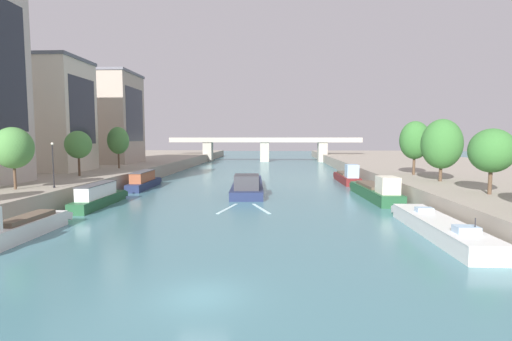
# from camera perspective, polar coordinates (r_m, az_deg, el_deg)

# --- Properties ---
(ground_plane) EXTENTS (400.00, 400.00, 0.00)m
(ground_plane) POSITION_cam_1_polar(r_m,az_deg,el_deg) (19.48, -8.26, -18.22)
(ground_plane) COLOR teal
(quay_left) EXTENTS (36.00, 170.00, 2.37)m
(quay_left) POSITION_cam_1_polar(r_m,az_deg,el_deg) (83.02, -25.67, 0.00)
(quay_left) COLOR gray
(quay_left) RESTS_ON ground
(quay_right) EXTENTS (36.00, 170.00, 2.37)m
(quay_right) POSITION_cam_1_polar(r_m,az_deg,el_deg) (79.82, 27.15, -0.24)
(quay_right) COLOR gray
(quay_right) RESTS_ON ground
(barge_midriver) EXTENTS (5.37, 21.90, 2.92)m
(barge_midriver) POSITION_cam_1_polar(r_m,az_deg,el_deg) (54.80, -1.27, -2.14)
(barge_midriver) COLOR #1E284C
(barge_midriver) RESTS_ON ground
(wake_behind_barge) EXTENTS (5.59, 6.06, 0.03)m
(wake_behind_barge) POSITION_cam_1_polar(r_m,az_deg,el_deg) (41.26, -1.77, -5.71)
(wake_behind_barge) COLOR silver
(wake_behind_barge) RESTS_ON ground
(moored_boat_left_gap_after) EXTENTS (2.00, 11.32, 3.02)m
(moored_boat_left_gap_after) POSITION_cam_1_polar(r_m,az_deg,el_deg) (33.61, -32.31, -7.35)
(moored_boat_left_gap_after) COLOR silver
(moored_boat_left_gap_after) RESTS_ON ground
(moored_boat_left_downstream) EXTENTS (2.10, 11.76, 2.60)m
(moored_boat_left_downstream) POSITION_cam_1_polar(r_m,az_deg,el_deg) (45.97, -22.47, -3.64)
(moored_boat_left_downstream) COLOR #235633
(moored_boat_left_downstream) RESTS_ON ground
(moored_boat_left_end) EXTENTS (2.49, 12.15, 2.63)m
(moored_boat_left_end) POSITION_cam_1_polar(r_m,az_deg,el_deg) (60.01, -16.45, -1.52)
(moored_boat_left_end) COLOR #1E284C
(moored_boat_left_end) RESTS_ON ground
(moored_boat_right_midway) EXTENTS (2.81, 15.49, 2.36)m
(moored_boat_right_midway) POSITION_cam_1_polar(r_m,az_deg,el_deg) (33.37, 25.66, -7.64)
(moored_boat_right_midway) COLOR silver
(moored_boat_right_midway) RESTS_ON ground
(moored_boat_right_downstream) EXTENTS (3.32, 15.42, 3.25)m
(moored_boat_right_downstream) POSITION_cam_1_polar(r_m,az_deg,el_deg) (49.92, 17.49, -2.94)
(moored_boat_right_downstream) COLOR #235633
(moored_boat_right_downstream) RESTS_ON ground
(moored_boat_right_far) EXTENTS (2.58, 13.32, 3.36)m
(moored_boat_right_far) POSITION_cam_1_polar(r_m,az_deg,el_deg) (66.49, 13.49, -0.92)
(moored_boat_right_far) COLOR maroon
(moored_boat_right_far) RESTS_ON ground
(tree_left_third) EXTENTS (3.82, 3.82, 6.34)m
(tree_left_third) POSITION_cam_1_polar(r_m,az_deg,el_deg) (45.72, -32.59, 2.87)
(tree_left_third) COLOR brown
(tree_left_third) RESTS_ON quay_left
(tree_left_nearest) EXTENTS (3.54, 3.54, 6.21)m
(tree_left_nearest) POSITION_cam_1_polar(r_m,az_deg,el_deg) (57.73, -25.08, 3.52)
(tree_left_nearest) COLOR brown
(tree_left_nearest) RESTS_ON quay_left
(tree_left_end_of_row) EXTENTS (3.60, 3.60, 7.09)m
(tree_left_end_of_row) POSITION_cam_1_polar(r_m,az_deg,el_deg) (69.43, -19.95, 4.23)
(tree_left_end_of_row) COLOR brown
(tree_left_end_of_row) RESTS_ON quay_left
(tree_right_second) EXTENTS (4.02, 4.02, 6.12)m
(tree_right_second) POSITION_cam_1_polar(r_m,az_deg,el_deg) (41.42, 31.83, 2.54)
(tree_right_second) COLOR brown
(tree_right_second) RESTS_ON quay_right
(tree_right_far) EXTENTS (4.72, 4.72, 7.51)m
(tree_right_far) POSITION_cam_1_polar(r_m,az_deg,el_deg) (50.98, 26.06, 3.59)
(tree_right_far) COLOR brown
(tree_right_far) RESTS_ON quay_right
(tree_right_distant) EXTENTS (4.15, 4.15, 7.60)m
(tree_right_distant) POSITION_cam_1_polar(r_m,az_deg,el_deg) (58.38, 22.69, 4.20)
(tree_right_distant) COLOR brown
(tree_right_distant) RESTS_ON quay_right
(lamppost_left_bank) EXTENTS (0.28, 0.28, 4.77)m
(lamppost_left_bank) POSITION_cam_1_polar(r_m,az_deg,el_deg) (45.21, -28.12, 0.99)
(lamppost_left_bank) COLOR black
(lamppost_left_bank) RESTS_ON quay_left
(building_left_tall) EXTENTS (13.09, 10.15, 17.69)m
(building_left_tall) POSITION_cam_1_polar(r_m,az_deg,el_deg) (69.48, -29.19, 7.29)
(building_left_tall) COLOR beige
(building_left_tall) RESTS_ON quay_left
(building_left_far_end) EXTENTS (15.42, 12.06, 18.67)m
(building_left_far_end) POSITION_cam_1_polar(r_m,az_deg,el_deg) (86.32, -22.38, 7.29)
(building_left_far_end) COLOR #A89989
(building_left_far_end) RESTS_ON quay_left
(bridge_far) EXTENTS (60.49, 4.40, 7.65)m
(bridge_far) POSITION_cam_1_polar(r_m,az_deg,el_deg) (121.22, 1.32, 3.64)
(bridge_far) COLOR #ADA899
(bridge_far) RESTS_ON ground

